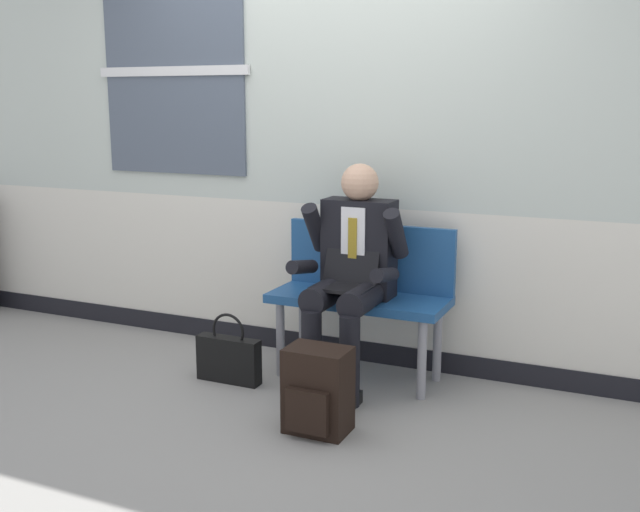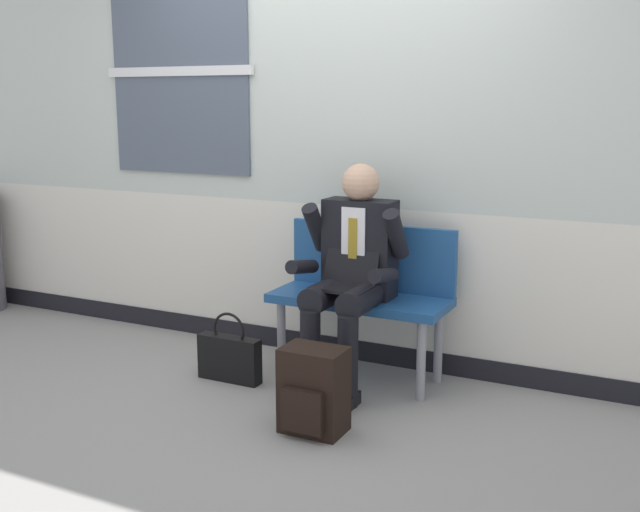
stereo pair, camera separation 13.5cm
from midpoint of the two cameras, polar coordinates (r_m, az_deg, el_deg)
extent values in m
plane|color=gray|center=(4.29, -3.60, -10.04)|extent=(18.00, 18.00, 0.00)
cube|color=beige|center=(4.63, 0.30, 16.76)|extent=(6.36, 0.12, 2.07)
cube|color=silver|center=(4.73, 0.28, -1.06)|extent=(6.36, 0.12, 0.84)
cube|color=black|center=(4.86, 0.28, -6.60)|extent=(6.36, 0.14, 0.13)
cube|color=#4C5666|center=(5.12, -11.79, 13.48)|extent=(1.06, 0.02, 1.31)
cube|color=silver|center=(5.11, -11.86, 13.48)|extent=(1.14, 0.03, 0.06)
cube|color=navy|center=(4.32, 2.04, -3.30)|extent=(1.01, 0.42, 0.05)
cube|color=navy|center=(4.43, 2.95, -0.03)|extent=(1.01, 0.04, 0.39)
cylinder|color=gray|center=(4.44, -3.87, -6.26)|extent=(0.05, 0.05, 0.45)
cylinder|color=gray|center=(4.69, -2.13, -5.24)|extent=(0.05, 0.05, 0.45)
cylinder|color=gray|center=(4.12, 6.75, -7.75)|extent=(0.05, 0.05, 0.45)
cylinder|color=gray|center=(4.39, 7.96, -6.54)|extent=(0.05, 0.05, 0.45)
cylinder|color=black|center=(4.16, -0.47, -2.89)|extent=(0.15, 0.40, 0.15)
cylinder|color=black|center=(4.08, -1.60, -7.49)|extent=(0.11, 0.11, 0.50)
cube|color=black|center=(4.11, -1.96, -10.55)|extent=(0.10, 0.26, 0.07)
cylinder|color=black|center=(4.07, 2.34, -3.21)|extent=(0.15, 0.40, 0.15)
cylinder|color=black|center=(3.99, 1.27, -7.92)|extent=(0.11, 0.11, 0.50)
cube|color=black|center=(4.02, 0.91, -11.05)|extent=(0.10, 0.26, 0.07)
cube|color=black|center=(4.25, 2.06, 0.60)|extent=(0.40, 0.18, 0.55)
cube|color=silver|center=(4.16, 1.57, 1.05)|extent=(0.14, 0.01, 0.38)
cube|color=olive|center=(4.16, 1.53, 0.63)|extent=(0.05, 0.01, 0.33)
sphere|color=tan|center=(4.20, 2.10, 5.56)|extent=(0.21, 0.21, 0.21)
cylinder|color=black|center=(4.27, -1.27, 2.15)|extent=(0.09, 0.25, 0.30)
cylinder|color=black|center=(4.15, -2.27, -0.83)|extent=(0.08, 0.27, 0.12)
cylinder|color=black|center=(4.08, 4.81, 1.68)|extent=(0.09, 0.25, 0.30)
cylinder|color=black|center=(3.97, 3.93, -1.45)|extent=(0.08, 0.27, 0.12)
cube|color=black|center=(4.07, 0.75, -2.40)|extent=(0.31, 0.22, 0.02)
cube|color=black|center=(4.17, 1.48, -0.54)|extent=(0.31, 0.08, 0.21)
cube|color=black|center=(3.72, -1.21, -10.06)|extent=(0.31, 0.21, 0.42)
cube|color=black|center=(3.64, -2.07, -11.65)|extent=(0.21, 0.04, 0.21)
cube|color=black|center=(4.40, -7.77, -7.76)|extent=(0.38, 0.09, 0.26)
torus|color=black|center=(4.35, -7.83, -5.63)|extent=(0.21, 0.02, 0.21)
camera|label=1|loc=(0.07, -90.93, -0.19)|focal=42.46mm
camera|label=2|loc=(0.07, 89.07, 0.19)|focal=42.46mm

